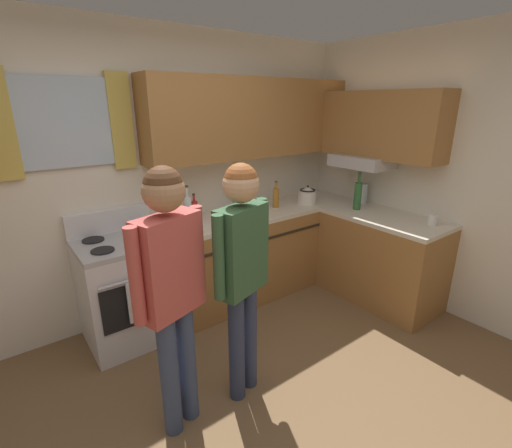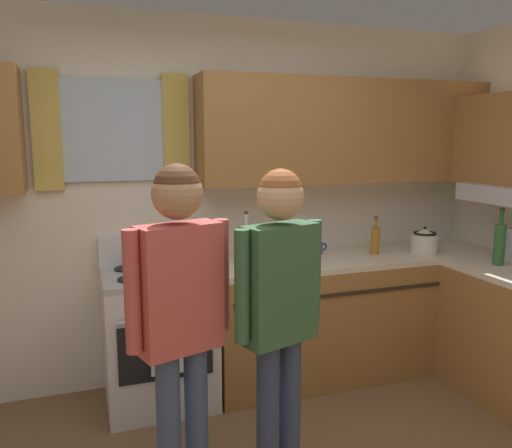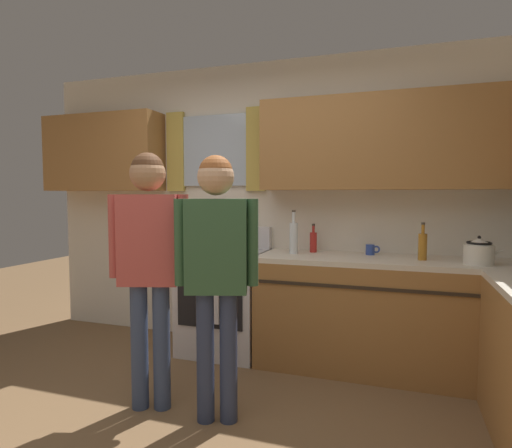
{
  "view_description": "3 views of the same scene",
  "coord_description": "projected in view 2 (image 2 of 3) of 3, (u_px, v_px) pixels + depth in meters",
  "views": [
    {
      "loc": [
        -1.07,
        -1.29,
        1.96
      ],
      "look_at": [
        0.42,
        0.69,
        1.12
      ],
      "focal_mm": 25.33,
      "sensor_mm": 36.0,
      "label": 1
    },
    {
      "loc": [
        -0.76,
        -1.77,
        1.77
      ],
      "look_at": [
        0.18,
        0.96,
        1.28
      ],
      "focal_mm": 36.28,
      "sensor_mm": 36.0,
      "label": 2
    },
    {
      "loc": [
        1.15,
        -1.9,
        1.39
      ],
      "look_at": [
        0.18,
        0.98,
        1.19
      ],
      "focal_mm": 29.8,
      "sensor_mm": 36.0,
      "label": 3
    }
  ],
  "objects": [
    {
      "name": "stovetop_kettle",
      "position": [
        425.0,
        241.0,
        3.91
      ],
      "size": [
        0.27,
        0.2,
        0.21
      ],
      "color": "silver",
      "rests_on": "kitchen_counter_run"
    },
    {
      "name": "adult_in_plaid",
      "position": [
        280.0,
        296.0,
        2.45
      ],
      "size": [
        0.49,
        0.26,
        1.63
      ],
      "color": "#2D3856",
      "rests_on": "ground"
    },
    {
      "name": "stove_oven",
      "position": [
        159.0,
        335.0,
        3.45
      ],
      "size": [
        0.7,
        0.67,
        1.1
      ],
      "color": "silver",
      "rests_on": "ground"
    },
    {
      "name": "bottle_sauce_red",
      "position": [
        258.0,
        245.0,
        3.76
      ],
      "size": [
        0.06,
        0.06,
        0.25
      ],
      "color": "red",
      "rests_on": "kitchen_counter_run"
    },
    {
      "name": "water_pitcher",
      "position": [
        512.0,
        243.0,
        3.74
      ],
      "size": [
        0.19,
        0.11,
        0.22
      ],
      "color": "silver",
      "rests_on": "kitchen_counter_run"
    },
    {
      "name": "bottle_oil_amber",
      "position": [
        375.0,
        240.0,
        3.88
      ],
      "size": [
        0.06,
        0.06,
        0.29
      ],
      "color": "#B27223",
      "rests_on": "kitchen_counter_run"
    },
    {
      "name": "mug_cobalt_blue",
      "position": [
        318.0,
        248.0,
        3.92
      ],
      "size": [
        0.11,
        0.07,
        0.08
      ],
      "color": "#2D479E",
      "rests_on": "kitchen_counter_run"
    },
    {
      "name": "kitchen_counter_run",
      "position": [
        411.0,
        322.0,
        3.73
      ],
      "size": [
        2.24,
        1.8,
        0.9
      ],
      "color": "#9E6B38",
      "rests_on": "ground"
    },
    {
      "name": "bottle_tall_clear",
      "position": [
        246.0,
        244.0,
        3.57
      ],
      "size": [
        0.07,
        0.07,
        0.37
      ],
      "color": "silver",
      "rests_on": "kitchen_counter_run"
    },
    {
      "name": "back_wall_unit",
      "position": [
        200.0,
        174.0,
        3.64
      ],
      "size": [
        4.6,
        0.42,
        2.6
      ],
      "color": "silver",
      "rests_on": "ground"
    },
    {
      "name": "bottle_wine_green",
      "position": [
        500.0,
        243.0,
        3.54
      ],
      "size": [
        0.08,
        0.08,
        0.39
      ],
      "color": "#2D6633",
      "rests_on": "kitchen_counter_run"
    },
    {
      "name": "adult_left",
      "position": [
        180.0,
        302.0,
        2.31
      ],
      "size": [
        0.49,
        0.26,
        1.66
      ],
      "color": "#38476B",
      "rests_on": "ground"
    }
  ]
}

